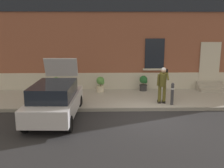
# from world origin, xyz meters

# --- Properties ---
(ground_plane) EXTENTS (80.00, 80.00, 0.00)m
(ground_plane) POSITION_xyz_m (0.00, 0.00, 0.00)
(ground_plane) COLOR #232326
(sidewalk) EXTENTS (24.00, 3.60, 0.15)m
(sidewalk) POSITION_xyz_m (0.00, 2.80, 0.07)
(sidewalk) COLOR #99968E
(sidewalk) RESTS_ON ground
(curb_edge) EXTENTS (24.00, 0.12, 0.15)m
(curb_edge) POSITION_xyz_m (0.00, 0.94, 0.07)
(curb_edge) COLOR gray
(curb_edge) RESTS_ON ground
(building_facade) EXTENTS (24.00, 1.52, 7.50)m
(building_facade) POSITION_xyz_m (0.01, 5.29, 3.73)
(building_facade) COLOR brown
(building_facade) RESTS_ON ground
(entrance_stoop) EXTENTS (1.47, 0.96, 0.48)m
(entrance_stoop) POSITION_xyz_m (4.24, 4.23, 0.34)
(entrance_stoop) COLOR #9E998E
(entrance_stoop) RESTS_ON sidewalk
(hatchback_car_silver) EXTENTS (1.92, 4.13, 2.34)m
(hatchback_car_silver) POSITION_xyz_m (-3.81, 0.03, 0.80)
(hatchback_car_silver) COLOR #B7B7BF
(hatchback_car_silver) RESTS_ON ground
(bollard_near_person) EXTENTS (0.15, 0.15, 1.04)m
(bollard_near_person) POSITION_xyz_m (1.31, 1.35, 0.71)
(bollard_near_person) COLOR #333338
(bollard_near_person) RESTS_ON sidewalk
(person_on_phone) EXTENTS (0.51, 0.52, 1.74)m
(person_on_phone) POSITION_xyz_m (0.89, 1.58, 1.15)
(person_on_phone) COLOR #514C1E
(person_on_phone) RESTS_ON sidewalk
(planter_olive) EXTENTS (0.44, 0.44, 0.86)m
(planter_olive) POSITION_xyz_m (-4.45, 3.84, 0.61)
(planter_olive) COLOR #606B38
(planter_olive) RESTS_ON sidewalk
(planter_cream) EXTENTS (0.44, 0.44, 0.86)m
(planter_cream) POSITION_xyz_m (-2.03, 3.89, 0.61)
(planter_cream) COLOR beige
(planter_cream) RESTS_ON sidewalk
(planter_charcoal) EXTENTS (0.44, 0.44, 0.86)m
(planter_charcoal) POSITION_xyz_m (0.38, 4.11, 0.61)
(planter_charcoal) COLOR #2D2D30
(planter_charcoal) RESTS_ON sidewalk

